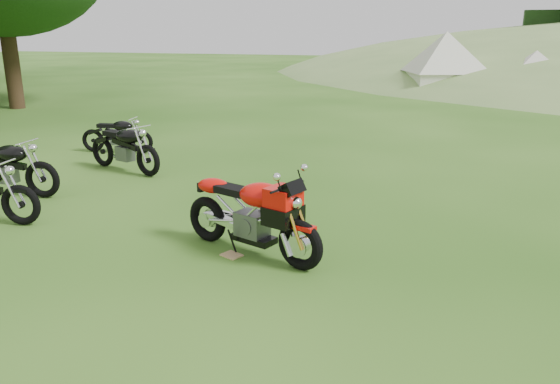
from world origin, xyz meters
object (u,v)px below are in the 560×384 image
(plywood_board, at_px, (232,255))
(vintage_moto_c, at_px, (124,146))
(tent_mid, at_px, (535,71))
(vintage_moto_d, at_px, (117,134))
(vintage_moto_b, at_px, (4,166))
(sport_motorcycle, at_px, (251,208))
(tent_left, at_px, (445,63))

(plywood_board, height_order, vintage_moto_c, vintage_moto_c)
(plywood_board, bearing_deg, tent_mid, 74.94)
(plywood_board, xyz_separation_m, vintage_moto_d, (-5.12, 5.00, 0.45))
(plywood_board, xyz_separation_m, vintage_moto_c, (-3.90, 3.47, 0.52))
(tent_mid, bearing_deg, vintage_moto_d, -130.03)
(vintage_moto_b, relative_size, vintage_moto_d, 1.19)
(plywood_board, height_order, tent_mid, tent_mid)
(sport_motorcycle, distance_m, vintage_moto_c, 5.29)
(plywood_board, distance_m, vintage_moto_d, 7.17)
(plywood_board, relative_size, vintage_moto_d, 0.15)
(sport_motorcycle, relative_size, tent_mid, 0.83)
(sport_motorcycle, bearing_deg, tent_left, 104.94)
(tent_mid, bearing_deg, vintage_moto_c, -124.80)
(plywood_board, relative_size, tent_mid, 0.10)
(vintage_moto_b, bearing_deg, vintage_moto_c, 58.35)
(plywood_board, height_order, tent_left, tent_left)
(sport_motorcycle, distance_m, plywood_board, 0.68)
(tent_left, bearing_deg, plywood_board, -115.26)
(vintage_moto_c, bearing_deg, plywood_board, -24.11)
(vintage_moto_c, bearing_deg, vintage_moto_d, 146.17)
(vintage_moto_b, distance_m, tent_left, 21.36)
(vintage_moto_d, distance_m, tent_left, 17.96)
(vintage_moto_b, bearing_deg, tent_left, 64.92)
(vintage_moto_d, xyz_separation_m, tent_mid, (10.89, 16.45, 0.66))
(vintage_moto_d, bearing_deg, vintage_moto_b, -97.13)
(tent_mid, bearing_deg, plywood_board, -111.58)
(sport_motorcycle, bearing_deg, vintage_moto_c, 160.36)
(sport_motorcycle, bearing_deg, vintage_moto_b, -173.24)
(tent_left, bearing_deg, vintage_moto_d, -133.20)
(vintage_moto_b, distance_m, vintage_moto_d, 3.72)
(vintage_moto_b, height_order, tent_left, tent_left)
(tent_left, height_order, tent_mid, tent_left)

